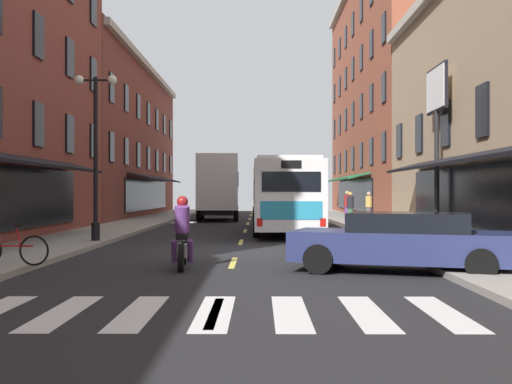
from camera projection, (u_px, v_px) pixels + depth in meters
name	position (u px, v px, depth m)	size (l,w,h in m)	color
ground_plane	(238.00, 252.00, 19.25)	(34.80, 80.00, 0.10)	black
lane_centre_dashes	(238.00, 251.00, 19.00)	(0.14, 73.90, 0.01)	#DBCC4C
crosswalk_near	(215.00, 312.00, 9.25)	(7.10, 2.80, 0.01)	silver
sidewalk_left	(43.00, 248.00, 19.28)	(3.00, 80.00, 0.14)	gray
sidewalk_right	(434.00, 248.00, 19.21)	(3.00, 80.00, 0.14)	gray
billboard_sign	(437.00, 110.00, 23.02)	(0.40, 2.41, 6.14)	black
transit_bus	(283.00, 195.00, 28.37)	(2.76, 12.47, 3.07)	white
box_truck	(218.00, 188.00, 39.43)	(2.69, 6.80, 3.97)	white
sedan_near	(403.00, 241.00, 13.88)	(5.01, 3.16, 1.30)	navy
sedan_mid	(225.00, 206.00, 50.08)	(2.04, 4.56, 1.32)	silver
motorcycle_rider	(182.00, 237.00, 14.65)	(0.62, 2.07, 1.66)	black
bicycle_near	(11.00, 249.00, 13.94)	(1.71, 0.48, 0.91)	black
pedestrian_mid	(347.00, 206.00, 34.48)	(0.36, 0.36, 1.67)	#66387F
pedestrian_far	(350.00, 207.00, 33.06)	(0.36, 0.36, 1.62)	#33663F
pedestrian_rear	(369.00, 206.00, 34.78)	(0.36, 0.36, 1.63)	#4C4C51
street_lamp_twin	(96.00, 149.00, 21.17)	(1.42, 0.32, 5.48)	black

